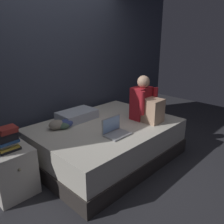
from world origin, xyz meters
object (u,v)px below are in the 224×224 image
Objects in this scene: laptop at (115,130)px; clothes_pile at (61,124)px; bed at (106,141)px; nightstand at (12,172)px; person_sitting at (146,104)px; pillow at (77,115)px; book_stack at (7,139)px.

clothes_pile is (-0.36, 0.66, 0.00)m from laptop.
nightstand is (-1.30, 0.20, 0.01)m from bed.
bed is at bearing -32.41° from clothes_pile.
nightstand is 1.67× the size of clothes_pile.
person_sitting reaches higher than laptop.
nightstand is 0.85× the size of person_sitting.
pillow is (-0.16, 0.45, 0.34)m from bed.
book_stack reaches higher than nightstand.
bed is 5.97× the size of clothes_pile.
person_sitting reaches higher than bed.
person_sitting is 2.05× the size of laptop.
laptop is 1.25m from book_stack.
book_stack is at bearing 165.70° from person_sitting.
clothes_pile is at bearing 149.49° from person_sitting.
pillow is 1.67× the size of clothes_pile.
nightstand is 2.10× the size of book_stack.
clothes_pile is (-0.36, -0.12, -0.01)m from pillow.
person_sitting is at bearing -14.97° from nightstand.
person_sitting is 2.46× the size of book_stack.
nightstand is 1.75× the size of laptop.
bed is 3.05× the size of person_sitting.
person_sitting reaches higher than clothes_pile.
person_sitting reaches higher than pillow.
bed is at bearing -8.73° from nightstand.
bed is 7.52× the size of book_stack.
laptop is at bearing -176.53° from person_sitting.
pillow is 2.10× the size of book_stack.
nightstand is 1.00× the size of pillow.
bed is 0.59m from pillow.
laptop is 0.75m from clothes_pile.
pillow is at bearing 110.07° from bed.
pillow is 1.17m from book_stack.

